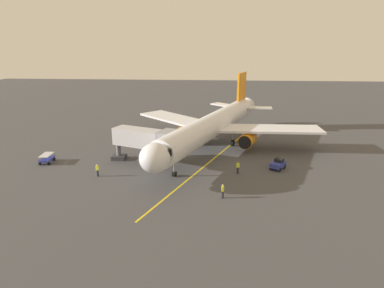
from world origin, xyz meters
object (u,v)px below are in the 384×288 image
Objects in this scene: tug_portside at (155,134)px; baggage_cart_near_nose at (47,158)px; ground_crew_marshaller at (223,191)px; ground_crew_wing_walker at (97,170)px; tug_starboard_side at (278,164)px; ground_crew_loader at (238,167)px; airplane at (213,125)px; jet_bridge at (149,140)px.

baggage_cart_near_nose is at bearing 46.60° from tug_portside.
ground_crew_marshaller is 1.00× the size of ground_crew_wing_walker.
ground_crew_wing_walker reaches higher than tug_starboard_side.
ground_crew_loader is (-18.67, -2.50, 0.00)m from ground_crew_wing_walker.
ground_crew_wing_walker is at bearing 42.10° from airplane.
ground_crew_loader is at bearing 20.20° from tug_starboard_side.
ground_crew_loader is 0.63× the size of baggage_cart_near_nose.
ground_crew_loader is 21.94m from tug_portside.
ground_crew_marshaller is at bearing 94.27° from airplane.
ground_crew_loader is (-2.15, -7.72, 0.00)m from ground_crew_marshaller.
airplane reaches higher than jet_bridge.
airplane is 20.60m from ground_crew_wing_walker.
ground_crew_loader is 0.62× the size of tug_portside.
jet_bridge reaches higher than tug_portside.
ground_crew_marshaller is 8.01m from ground_crew_loader.
jet_bridge is (9.05, 8.61, -0.24)m from airplane.
tug_portside is (14.43, -16.53, -0.18)m from ground_crew_loader.
tug_portside is (-13.65, -14.43, 0.05)m from baggage_cart_near_nose.
ground_crew_loader is at bearing 168.61° from jet_bridge.
jet_bridge is 15.78m from baggage_cart_near_nose.
tug_starboard_side is at bearing 178.69° from jet_bridge.
airplane is 3.44× the size of jet_bridge.
ground_crew_marshaller is at bearing 74.47° from ground_crew_loader.
jet_bridge is at bearing -11.39° from ground_crew_loader.
jet_bridge reaches higher than ground_crew_loader.
jet_bridge reaches higher than ground_crew_wing_walker.
airplane reaches higher than ground_crew_wing_walker.
tug_starboard_side is (-9.31, 9.03, -3.30)m from airplane.
airplane is 19.18m from ground_crew_marshaller.
ground_crew_wing_walker is (6.06, 5.04, -2.88)m from jet_bridge.
tug_portside is at bearing -26.33° from airplane.
tug_starboard_side is at bearing -179.97° from baggage_cart_near_nose.
baggage_cart_near_nose is 19.86m from tug_portside.
tug_portside is at bearing -35.53° from tug_starboard_side.
ground_crew_marshaller is 27.18m from tug_portside.
tug_starboard_side is (-24.42, -4.62, -0.18)m from ground_crew_wing_walker.
ground_crew_marshaller is 17.32m from ground_crew_wing_walker.
baggage_cart_near_nose is (25.93, -9.82, -0.23)m from ground_crew_marshaller.
jet_bridge is 14.44m from tug_portside.
tug_starboard_side is at bearing 144.47° from tug_portside.
ground_crew_wing_walker is at bearing 39.72° from jet_bridge.
tug_portside is at bearing -63.14° from ground_crew_marshaller.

